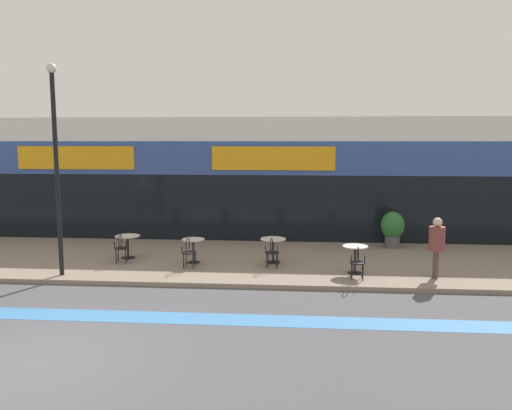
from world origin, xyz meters
TOP-DOWN VIEW (x-y plane):
  - ground_plane at (0.00, 0.00)m, footprint 120.00×120.00m
  - sidewalk_slab at (0.00, 7.25)m, footprint 40.00×5.50m
  - storefront_facade at (0.00, 11.96)m, footprint 40.00×4.06m
  - bike_lane_stripe at (0.00, 2.29)m, footprint 36.00×0.70m
  - bistro_table_0 at (-0.75, 7.04)m, footprint 0.76×0.76m
  - bistro_table_1 at (1.41, 6.61)m, footprint 0.67×0.67m
  - bistro_table_2 at (3.78, 6.81)m, footprint 0.76×0.76m
  - bistro_table_3 at (6.07, 5.79)m, footprint 0.69×0.69m
  - cafe_chair_0_near at (-0.74, 6.41)m, footprint 0.45×0.60m
  - cafe_chair_1_near at (1.40, 5.98)m, footprint 0.42×0.58m
  - cafe_chair_2_near at (3.77, 6.18)m, footprint 0.44×0.59m
  - cafe_chair_3_near at (6.07, 5.17)m, footprint 0.43×0.59m
  - planter_pot at (7.72, 9.22)m, footprint 0.78×0.78m
  - lamp_post at (-1.89, 4.99)m, footprint 0.26×0.26m
  - pedestrian_near_end at (8.17, 5.52)m, footprint 0.52×0.52m

SIDE VIEW (x-z plane):
  - ground_plane at x=0.00m, z-range 0.00..0.00m
  - bike_lane_stripe at x=0.00m, z-range 0.00..0.01m
  - sidewalk_slab at x=0.00m, z-range 0.00..0.12m
  - bistro_table_0 at x=-0.75m, z-range 0.28..0.99m
  - bistro_table_1 at x=1.41m, z-range 0.27..1.00m
  - cafe_chair_0_near at x=-0.74m, z-range 0.19..1.09m
  - cafe_chair_1_near at x=1.40m, z-range 0.19..1.09m
  - cafe_chair_2_near at x=3.77m, z-range 0.19..1.09m
  - cafe_chair_3_near at x=6.07m, z-range 0.19..1.09m
  - bistro_table_2 at x=3.78m, z-range 0.28..1.02m
  - bistro_table_3 at x=6.07m, z-range 0.28..1.05m
  - planter_pot at x=7.72m, z-range 0.19..1.43m
  - pedestrian_near_end at x=8.17m, z-range 0.27..1.89m
  - storefront_facade at x=0.00m, z-range 0.00..4.57m
  - lamp_post at x=-1.89m, z-range 0.53..6.14m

